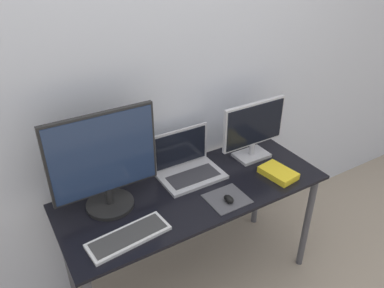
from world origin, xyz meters
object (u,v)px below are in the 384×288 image
(laptop, at_px, (187,164))
(keyboard, at_px, (129,237))
(book, at_px, (278,173))
(mouse, at_px, (229,199))
(monitor_left, at_px, (104,163))
(monitor_right, at_px, (254,129))

(laptop, relative_size, keyboard, 0.90)
(keyboard, distance_m, book, 0.93)
(mouse, bearing_deg, monitor_left, 151.30)
(laptop, distance_m, book, 0.53)
(monitor_left, relative_size, laptop, 1.50)
(laptop, xyz_separation_m, book, (0.44, -0.29, -0.04))
(monitor_left, distance_m, laptop, 0.53)
(keyboard, bearing_deg, monitor_right, 16.01)
(monitor_right, bearing_deg, laptop, 173.68)
(keyboard, relative_size, book, 1.81)
(monitor_right, xyz_separation_m, book, (-0.00, -0.24, -0.17))
(monitor_right, bearing_deg, mouse, -142.66)
(monitor_right, distance_m, book, 0.30)
(monitor_right, height_order, mouse, monitor_right)
(mouse, bearing_deg, book, 7.41)
(laptop, bearing_deg, mouse, -81.72)
(monitor_left, distance_m, mouse, 0.66)
(monitor_right, distance_m, laptop, 0.46)
(keyboard, bearing_deg, mouse, -2.81)
(monitor_right, xyz_separation_m, keyboard, (-0.93, -0.27, -0.18))
(laptop, relative_size, mouse, 5.35)
(keyboard, height_order, mouse, mouse)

